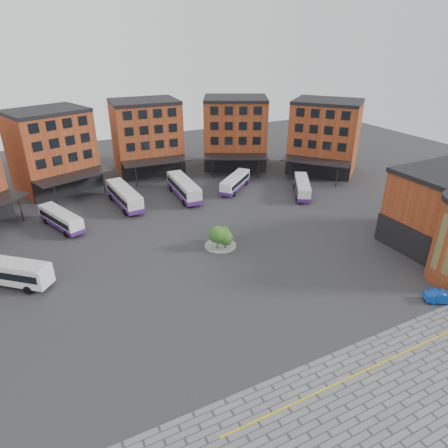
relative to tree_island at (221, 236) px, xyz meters
name	(u,v)px	position (x,y,z in m)	size (l,w,h in m)	color
ground	(252,296)	(-1.87, -11.46, -1.77)	(160.00, 160.00, 0.00)	#28282B
yellow_line	(354,376)	(0.13, -25.46, -1.74)	(26.00, 0.15, 0.02)	gold
main_building	(120,154)	(-6.64, 26.79, 5.46)	(94.14, 42.48, 14.60)	#9A4321
tree_island	(221,236)	(0.00, 0.00, 0.00)	(4.40, 4.40, 3.44)	gray
bus_a	(6,270)	(-26.18, 3.57, 0.05)	(9.84, 8.93, 3.07)	white
bus_b	(61,219)	(-18.75, 16.44, -0.28)	(5.56, 9.92, 2.75)	white
bus_c	(124,196)	(-8.08, 20.60, -0.01)	(3.60, 11.73, 3.25)	silver
bus_d	(184,188)	(2.35, 19.75, 0.01)	(3.37, 11.75, 3.28)	silver
bus_e	(235,182)	(12.29, 18.87, -0.28)	(8.91, 8.03, 2.75)	white
bus_f	(302,187)	(21.88, 11.12, -0.26)	(7.22, 9.59, 2.79)	white
blue_car	(443,297)	(16.32, -21.87, -1.11)	(1.40, 4.00, 1.32)	#0C3AA0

